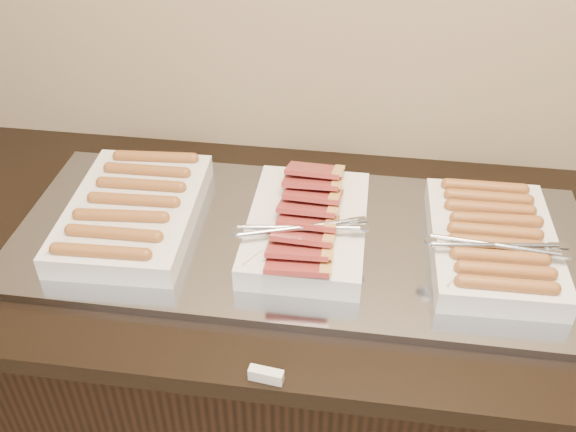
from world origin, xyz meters
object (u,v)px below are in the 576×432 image
object	(u,v)px
counter	(303,378)
warming_tray	(300,239)
dish_center	(306,225)
dish_right	(493,242)
dish_left	(133,210)

from	to	relation	value
counter	warming_tray	size ratio (longest dim) A/B	1.72
counter	dish_center	xyz separation A→B (m)	(-0.00, -0.00, 0.50)
warming_tray	dish_right	xyz separation A→B (m)	(0.39, -0.00, 0.04)
warming_tray	dish_right	distance (m)	0.39
counter	warming_tray	distance (m)	0.46
counter	dish_left	world-z (taller)	dish_left
warming_tray	dish_left	world-z (taller)	dish_left
counter	dish_right	size ratio (longest dim) A/B	5.54
counter	dish_center	world-z (taller)	dish_center
dish_center	counter	bearing A→B (deg)	89.14
dish_center	dish_right	distance (m)	0.37
counter	dish_center	distance (m)	0.50
dish_left	dish_center	world-z (taller)	dish_center
dish_center	dish_right	size ratio (longest dim) A/B	1.03
counter	dish_right	distance (m)	0.63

